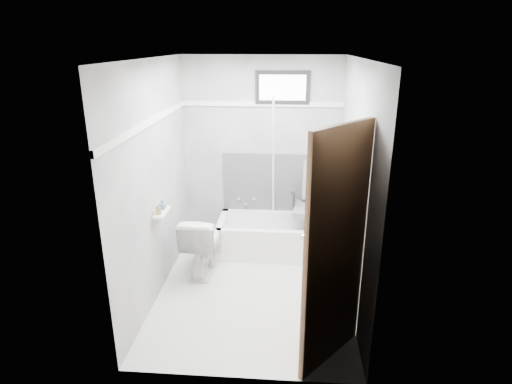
# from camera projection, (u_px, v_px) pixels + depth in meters

# --- Properties ---
(floor) EXTENTS (2.60, 2.60, 0.00)m
(floor) POSITION_uv_depth(u_px,v_px,m) (254.00, 289.00, 4.65)
(floor) COLOR white
(floor) RESTS_ON ground
(ceiling) EXTENTS (2.60, 2.60, 0.00)m
(ceiling) POSITION_uv_depth(u_px,v_px,m) (253.00, 58.00, 3.85)
(ceiling) COLOR silver
(ceiling) RESTS_ON floor
(wall_back) EXTENTS (2.00, 0.02, 2.40)m
(wall_back) POSITION_uv_depth(u_px,v_px,m) (262.00, 153.00, 5.47)
(wall_back) COLOR slate
(wall_back) RESTS_ON floor
(wall_front) EXTENTS (2.00, 0.02, 2.40)m
(wall_front) POSITION_uv_depth(u_px,v_px,m) (238.00, 243.00, 3.02)
(wall_front) COLOR slate
(wall_front) RESTS_ON floor
(wall_left) EXTENTS (0.02, 2.60, 2.40)m
(wall_left) POSITION_uv_depth(u_px,v_px,m) (155.00, 182.00, 4.32)
(wall_left) COLOR slate
(wall_left) RESTS_ON floor
(wall_right) EXTENTS (0.02, 2.60, 2.40)m
(wall_right) POSITION_uv_depth(u_px,v_px,m) (355.00, 187.00, 4.17)
(wall_right) COLOR slate
(wall_right) RESTS_ON floor
(bathtub) EXTENTS (1.50, 0.70, 0.42)m
(bathtub) POSITION_uv_depth(u_px,v_px,m) (278.00, 236.00, 5.43)
(bathtub) COLOR white
(bathtub) RESTS_ON floor
(office_chair) EXTENTS (0.66, 0.66, 1.03)m
(office_chair) POSITION_uv_depth(u_px,v_px,m) (315.00, 204.00, 5.31)
(office_chair) COLOR slate
(office_chair) RESTS_ON bathtub
(toilet) EXTENTS (0.43, 0.73, 0.70)m
(toilet) POSITION_uv_depth(u_px,v_px,m) (202.00, 244.00, 4.91)
(toilet) COLOR white
(toilet) RESTS_ON floor
(door) EXTENTS (0.78, 0.78, 2.00)m
(door) POSITION_uv_depth(u_px,v_px,m) (376.00, 271.00, 3.04)
(door) COLOR brown
(door) RESTS_ON floor
(window) EXTENTS (0.66, 0.04, 0.40)m
(window) POSITION_uv_depth(u_px,v_px,m) (283.00, 87.00, 5.16)
(window) COLOR black
(window) RESTS_ON wall_back
(backerboard) EXTENTS (1.50, 0.02, 0.78)m
(backerboard) POSITION_uv_depth(u_px,v_px,m) (281.00, 183.00, 5.57)
(backerboard) COLOR #4C4C4F
(backerboard) RESTS_ON wall_back
(trim_back) EXTENTS (2.00, 0.02, 0.06)m
(trim_back) POSITION_uv_depth(u_px,v_px,m) (262.00, 104.00, 5.25)
(trim_back) COLOR white
(trim_back) RESTS_ON wall_back
(trim_left) EXTENTS (0.02, 2.60, 0.06)m
(trim_left) POSITION_uv_depth(u_px,v_px,m) (151.00, 121.00, 4.11)
(trim_left) COLOR white
(trim_left) RESTS_ON wall_left
(pole) EXTENTS (0.02, 0.59, 1.87)m
(pole) POSITION_uv_depth(u_px,v_px,m) (273.00, 170.00, 5.28)
(pole) COLOR white
(pole) RESTS_ON bathtub
(shelf) EXTENTS (0.10, 0.32, 0.02)m
(shelf) POSITION_uv_depth(u_px,v_px,m) (162.00, 212.00, 4.35)
(shelf) COLOR white
(shelf) RESTS_ON wall_left
(soap_bottle_a) EXTENTS (0.06, 0.06, 0.11)m
(soap_bottle_a) POSITION_uv_depth(u_px,v_px,m) (158.00, 209.00, 4.26)
(soap_bottle_a) COLOR olive
(soap_bottle_a) RESTS_ON shelf
(soap_bottle_b) EXTENTS (0.10, 0.10, 0.10)m
(soap_bottle_b) POSITION_uv_depth(u_px,v_px,m) (162.00, 205.00, 4.39)
(soap_bottle_b) COLOR #45687E
(soap_bottle_b) RESTS_ON shelf
(faucet) EXTENTS (0.26, 0.10, 0.16)m
(faucet) POSITION_uv_depth(u_px,v_px,m) (246.00, 201.00, 5.67)
(faucet) COLOR silver
(faucet) RESTS_ON wall_back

